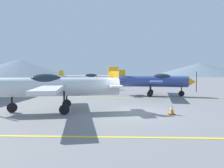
{
  "coord_description": "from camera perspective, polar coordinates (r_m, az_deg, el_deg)",
  "views": [
    {
      "loc": [
        -0.63,
        -12.11,
        2.35
      ],
      "look_at": [
        -1.47,
        10.0,
        1.2
      ],
      "focal_mm": 32.31,
      "sensor_mm": 36.0,
      "label": 1
    }
  ],
  "objects": [
    {
      "name": "ground_plane",
      "position": [
        12.35,
        5.1,
        -8.01
      ],
      "size": [
        400.0,
        400.0,
        0.0
      ],
      "primitive_type": "plane",
      "color": "slate"
    },
    {
      "name": "apron_line_near",
      "position": [
        7.7,
        7.0,
        -14.79
      ],
      "size": [
        80.0,
        0.16,
        0.01
      ],
      "primitive_type": "cube",
      "color": "yellow",
      "rests_on": "ground_plane"
    },
    {
      "name": "apron_line_far",
      "position": [
        19.78,
        3.99,
        -3.84
      ],
      "size": [
        80.0,
        0.16,
        0.01
      ],
      "primitive_type": "cube",
      "color": "yellow",
      "rests_on": "ground_plane"
    },
    {
      "name": "airplane_near",
      "position": [
        12.95,
        -15.37,
        -0.6
      ],
      "size": [
        8.15,
        9.29,
        2.79
      ],
      "color": "silver",
      "rests_on": "ground_plane"
    },
    {
      "name": "airplane_mid",
      "position": [
        21.74,
        12.21,
        0.85
      ],
      "size": [
        8.14,
        9.3,
        2.79
      ],
      "color": "#33478C",
      "rests_on": "ground_plane"
    },
    {
      "name": "airplane_far",
      "position": [
        29.5,
        -7.24,
        1.43
      ],
      "size": [
        8.14,
        9.31,
        2.79
      ],
      "color": "silver",
      "rests_on": "ground_plane"
    },
    {
      "name": "car_sedan",
      "position": [
        38.71,
        2.73,
        0.74
      ],
      "size": [
        4.44,
        4.17,
        1.62
      ],
      "color": "black",
      "rests_on": "ground_plane"
    },
    {
      "name": "traffic_cone_front",
      "position": [
        12.09,
        16.57,
        -6.97
      ],
      "size": [
        0.36,
        0.36,
        0.59
      ],
      "color": "black",
      "rests_on": "ground_plane"
    },
    {
      "name": "hill_left",
      "position": [
        166.71,
        -24.48,
        4.15
      ],
      "size": [
        78.65,
        78.65,
        13.05
      ],
      "primitive_type": "cone",
      "color": "slate",
      "rests_on": "ground_plane"
    },
    {
      "name": "hill_centerleft",
      "position": [
        180.54,
        23.62,
        3.73
      ],
      "size": [
        81.18,
        81.18,
        11.0
      ],
      "primitive_type": "cone",
      "color": "slate",
      "rests_on": "ground_plane"
    }
  ]
}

